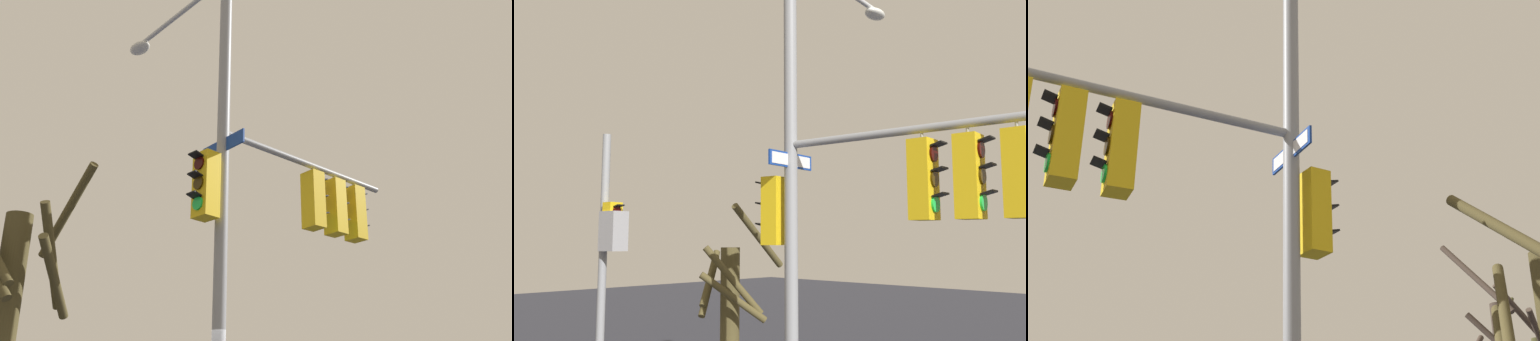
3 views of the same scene
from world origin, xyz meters
The scene contains 3 objects.
main_signal_pole_assembly centered at (0.97, 0.51, 5.21)m, with size 4.84×3.92×9.45m.
secondary_pole_assembly centered at (-6.27, 0.52, 4.04)m, with size 0.78×0.51×6.83m.
bare_tree_corner centered at (-2.83, 1.36, 2.34)m, with size 1.66×1.83×4.96m.
Camera 2 is at (5.99, -6.36, 4.26)m, focal length 39.57 mm.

